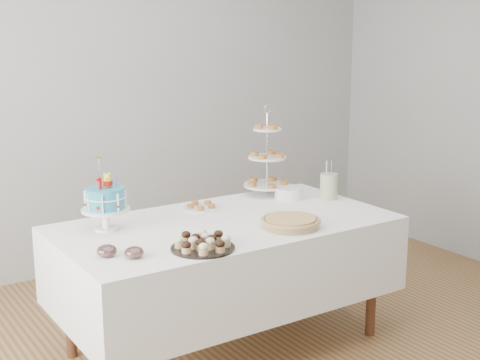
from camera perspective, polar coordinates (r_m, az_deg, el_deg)
walls at (r=3.47m, az=1.35°, el=4.45°), size 5.04×4.04×2.70m
table at (r=3.91m, az=-1.23°, el=-6.77°), size 1.92×1.02×0.77m
birthday_cake at (r=3.73m, az=-11.38°, el=-2.58°), size 0.27×0.27×0.41m
cupcake_tray at (r=3.37m, az=-3.19°, el=-5.32°), size 0.33×0.33×0.07m
pie at (r=3.74m, az=4.34°, el=-3.58°), size 0.34×0.34×0.05m
tiered_stand at (r=4.40m, az=2.33°, el=1.90°), size 0.31×0.31×0.60m
plate_stack at (r=4.35m, az=4.22°, el=-1.10°), size 0.19×0.19×0.07m
pastry_plate at (r=4.11m, az=-3.33°, el=-2.27°), size 0.23×0.23×0.04m
jam_bowl_a at (r=3.29m, az=-9.03°, el=-6.14°), size 0.10×0.10×0.06m
jam_bowl_b at (r=3.33m, az=-11.30°, el=-5.95°), size 0.10×0.10×0.06m
utensil_pitcher at (r=4.36m, az=7.59°, el=-0.44°), size 0.12×0.11×0.25m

